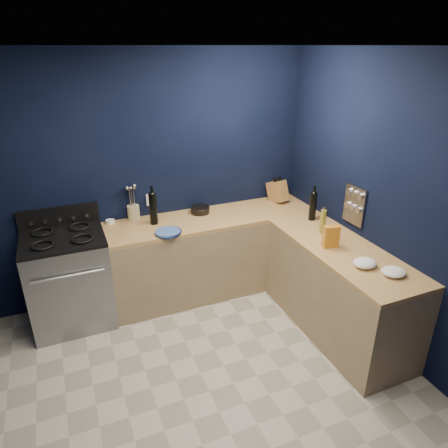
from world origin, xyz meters
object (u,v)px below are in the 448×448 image
plate_stack (168,232)px  crouton_bag (331,237)px  gas_range (70,281)px  knife_block (277,192)px  utensil_crock (134,213)px

plate_stack → crouton_bag: crouton_bag is taller
gas_range → crouton_bag: 2.56m
knife_block → crouton_bag: knife_block is taller
utensil_crock → gas_range: bearing=-159.7°
crouton_bag → knife_block: bearing=95.5°
utensil_crock → crouton_bag: (1.54, -1.34, 0.03)m
gas_range → crouton_bag: bearing=-25.2°
plate_stack → knife_block: (1.44, 0.38, 0.11)m
plate_stack → knife_block: 1.50m
knife_block → crouton_bag: size_ratio=1.16×
gas_range → plate_stack: 1.09m
gas_range → utensil_crock: (0.73, 0.27, 0.52)m
plate_stack → crouton_bag: bearing=-33.1°
crouton_bag → gas_range: bearing=166.9°
knife_block → crouton_bag: (-0.14, -1.23, -0.02)m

